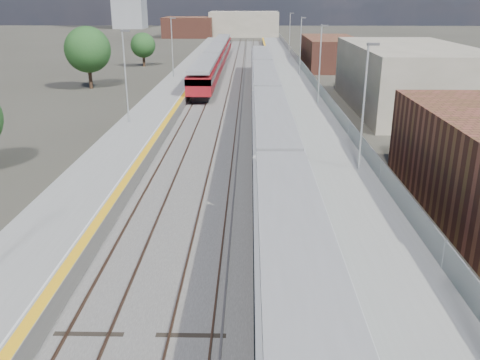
{
  "coord_description": "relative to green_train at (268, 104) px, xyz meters",
  "views": [
    {
      "loc": [
        -0.04,
        -7.5,
        10.89
      ],
      "look_at": [
        -0.52,
        16.62,
        2.2
      ],
      "focal_mm": 38.0,
      "sensor_mm": 36.0,
      "label": 1
    }
  ],
  "objects": [
    {
      "name": "ground",
      "position": [
        -1.5,
        13.84,
        -2.17
      ],
      "size": [
        320.0,
        320.0,
        0.0
      ],
      "primitive_type": "plane",
      "color": "#47443A",
      "rests_on": "ground"
    },
    {
      "name": "ballast_bed",
      "position": [
        -3.75,
        16.34,
        -2.14
      ],
      "size": [
        10.5,
        155.0,
        0.06
      ],
      "primitive_type": "cube",
      "color": "#565451",
      "rests_on": "ground"
    },
    {
      "name": "tracks",
      "position": [
        -3.15,
        18.02,
        -2.07
      ],
      "size": [
        8.96,
        160.0,
        0.17
      ],
      "color": "#4C3323",
      "rests_on": "ground"
    },
    {
      "name": "platform_right",
      "position": [
        3.78,
        16.33,
        -1.64
      ],
      "size": [
        4.7,
        155.0,
        8.52
      ],
      "color": "slate",
      "rests_on": "ground"
    },
    {
      "name": "platform_left",
      "position": [
        -10.55,
        16.33,
        -1.66
      ],
      "size": [
        4.3,
        155.0,
        8.52
      ],
      "color": "slate",
      "rests_on": "ground"
    },
    {
      "name": "green_train",
      "position": [
        0.0,
        0.0,
        0.0
      ],
      "size": [
        2.8,
        78.11,
        3.09
      ],
      "color": "black",
      "rests_on": "ground"
    },
    {
      "name": "red_train",
      "position": [
        -7.0,
        37.91,
        -0.07
      ],
      "size": [
        2.81,
        57.1,
        3.55
      ],
      "color": "black",
      "rests_on": "ground"
    },
    {
      "name": "tree_b",
      "position": [
        -21.7,
        20.44,
        2.64
      ],
      "size": [
        5.64,
        5.64,
        7.64
      ],
      "color": "#382619",
      "rests_on": "ground"
    },
    {
      "name": "tree_c",
      "position": [
        -19.32,
        42.39,
        1.28
      ],
      "size": [
        4.06,
        4.06,
        5.5
      ],
      "color": "#382619",
      "rests_on": "ground"
    },
    {
      "name": "tree_d",
      "position": [
        19.89,
        25.49,
        1.45
      ],
      "size": [
        4.25,
        4.25,
        5.76
      ],
      "color": "#382619",
      "rests_on": "ground"
    }
  ]
}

